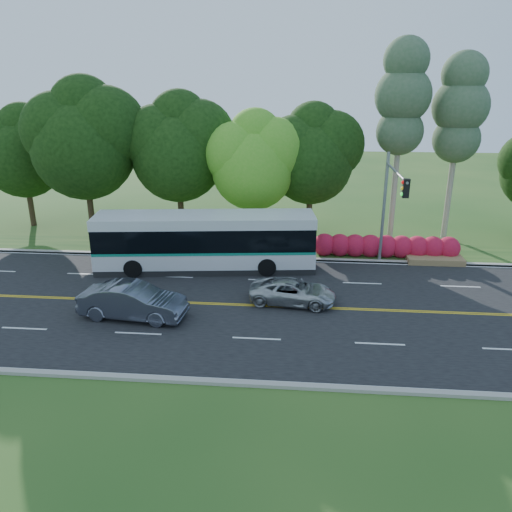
# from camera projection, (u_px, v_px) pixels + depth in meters

# --- Properties ---
(ground) EXTENTS (120.00, 120.00, 0.00)m
(ground) POSITION_uv_depth(u_px,v_px,m) (272.00, 306.00, 25.82)
(ground) COLOR #214B19
(ground) RESTS_ON ground
(road) EXTENTS (60.00, 14.00, 0.02)m
(road) POSITION_uv_depth(u_px,v_px,m) (272.00, 306.00, 25.82)
(road) COLOR black
(road) RESTS_ON ground
(curb_north) EXTENTS (60.00, 0.30, 0.15)m
(curb_north) POSITION_uv_depth(u_px,v_px,m) (278.00, 258.00, 32.51)
(curb_north) COLOR #9E9A8F
(curb_north) RESTS_ON ground
(curb_south) EXTENTS (60.00, 0.30, 0.15)m
(curb_south) POSITION_uv_depth(u_px,v_px,m) (261.00, 384.00, 19.09)
(curb_south) COLOR #9E9A8F
(curb_south) RESTS_ON ground
(grass_verge) EXTENTS (60.00, 4.00, 0.10)m
(grass_verge) POSITION_uv_depth(u_px,v_px,m) (280.00, 250.00, 34.26)
(grass_verge) COLOR #214B19
(grass_verge) RESTS_ON ground
(lane_markings) EXTENTS (57.60, 13.82, 0.00)m
(lane_markings) POSITION_uv_depth(u_px,v_px,m) (270.00, 306.00, 25.83)
(lane_markings) COLOR gold
(lane_markings) RESTS_ON road
(tree_row) EXTENTS (44.70, 9.10, 13.84)m
(tree_row) POSITION_uv_depth(u_px,v_px,m) (210.00, 144.00, 35.38)
(tree_row) COLOR black
(tree_row) RESTS_ON ground
(bougainvillea_hedge) EXTENTS (9.50, 2.25, 1.50)m
(bougainvillea_hedge) POSITION_uv_depth(u_px,v_px,m) (389.00, 247.00, 32.64)
(bougainvillea_hedge) COLOR maroon
(bougainvillea_hedge) RESTS_ON ground
(traffic_signal) EXTENTS (0.42, 6.10, 7.00)m
(traffic_signal) POSITION_uv_depth(u_px,v_px,m) (390.00, 197.00, 28.80)
(traffic_signal) COLOR gray
(traffic_signal) RESTS_ON ground
(transit_bus) EXTENTS (13.41, 4.34, 3.45)m
(transit_bus) POSITION_uv_depth(u_px,v_px,m) (205.00, 242.00, 30.35)
(transit_bus) COLOR silver
(transit_bus) RESTS_ON road
(sedan) EXTENTS (5.36, 2.34, 1.71)m
(sedan) POSITION_uv_depth(u_px,v_px,m) (133.00, 301.00, 24.33)
(sedan) COLOR #575A69
(sedan) RESTS_ON road
(suv) EXTENTS (4.69, 2.55, 1.25)m
(suv) POSITION_uv_depth(u_px,v_px,m) (293.00, 292.00, 25.99)
(suv) COLOR #AFB2B4
(suv) RESTS_ON road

